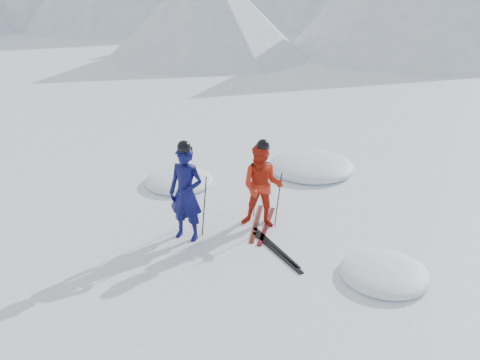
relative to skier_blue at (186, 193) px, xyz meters
The scene contains 12 objects.
ground 2.54m from the skier_blue, ahead, with size 160.00×160.00×0.00m, color white.
skier_blue is the anchor object (origin of this frame).
skier_red 1.60m from the skier_blue, 49.54° to the left, with size 0.87×0.68×1.80m, color red.
pole_blue_left 0.47m from the skier_blue, 153.43° to the left, with size 0.02×0.02×1.30m, color black.
pole_blue_right 0.48m from the skier_blue, 45.00° to the left, with size 0.02×0.02×1.30m, color black.
pole_red_left 1.69m from the skier_blue, 63.29° to the left, with size 0.02×0.02×1.20m, color black.
pole_red_right 1.95m from the skier_blue, 45.61° to the left, with size 0.02×0.02×1.20m, color black.
ski_worn_left 1.80m from the skier_blue, 52.97° to the left, with size 0.09×1.70×0.03m, color black.
ski_worn_right 1.94m from the skier_blue, 46.42° to the left, with size 0.09×1.70×0.03m, color black.
ski_loose_a 2.03m from the skier_blue, 16.99° to the left, with size 0.09×1.70×0.03m, color black.
ski_loose_b 2.08m from the skier_blue, 11.62° to the left, with size 0.09×1.70×0.03m, color black.
snow_lumps 3.38m from the skier_blue, 70.06° to the left, with size 9.46×6.24×0.50m.
Camera 1 is at (3.14, -7.60, 5.09)m, focal length 38.00 mm.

